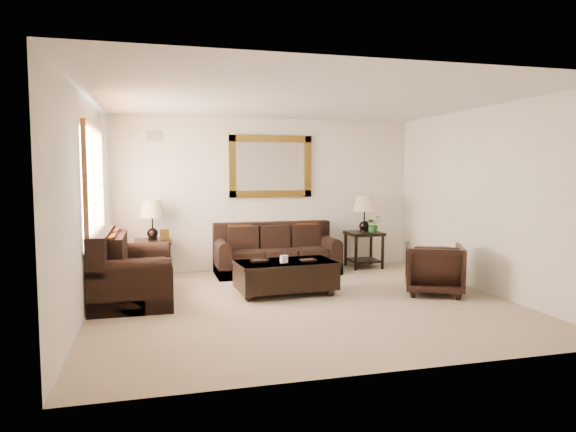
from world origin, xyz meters
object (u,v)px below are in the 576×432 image
object	(u,v)px
coffee_table	(286,274)
armchair	(434,266)
end_table_left	(153,228)
end_table_right	(364,221)
sofa	(276,255)
loveseat	(128,274)

from	to	relation	value
coffee_table	armchair	distance (m)	2.14
coffee_table	armchair	xyz separation A→B (m)	(2.08, -0.51, 0.10)
end_table_left	armchair	bearing A→B (deg)	-28.88
armchair	end_table_left	bearing A→B (deg)	-3.03
coffee_table	end_table_right	bearing A→B (deg)	36.74
armchair	coffee_table	bearing A→B (deg)	12.13
sofa	end_table_right	distance (m)	1.77
end_table_right	armchair	world-z (taller)	end_table_right
coffee_table	armchair	bearing A→B (deg)	-17.81
armchair	sofa	bearing A→B (deg)	-22.46
coffee_table	armchair	world-z (taller)	armchair
loveseat	end_table_right	distance (m)	4.35
loveseat	end_table_right	xyz separation A→B (m)	(4.07, 1.43, 0.51)
sofa	end_table_left	bearing A→B (deg)	177.67
sofa	loveseat	distance (m)	2.75
sofa	coffee_table	world-z (taller)	sofa
end_table_right	coffee_table	distance (m)	2.58
sofa	armchair	distance (m)	2.78
end_table_right	coffee_table	size ratio (longest dim) A/B	0.91
sofa	coffee_table	bearing A→B (deg)	-98.22
loveseat	end_table_left	xyz separation A→B (m)	(0.33, 1.44, 0.48)
loveseat	armchair	world-z (taller)	loveseat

